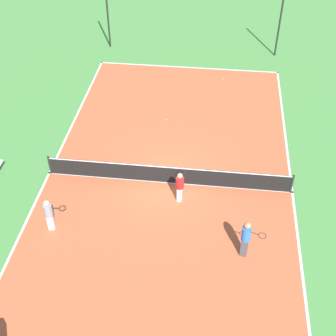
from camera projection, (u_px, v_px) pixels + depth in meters
name	position (u px, v px, depth m)	size (l,w,h in m)	color
ground_plane	(168.00, 183.00, 21.99)	(80.00, 80.00, 0.00)	#47843D
court_surface	(168.00, 182.00, 21.98)	(11.61, 22.63, 0.02)	#B75633
tennis_net	(168.00, 174.00, 21.64)	(11.41, 0.10, 1.01)	black
player_baseline_gray	(49.00, 213.00, 19.16)	(0.96, 0.43, 1.61)	white
player_near_blue	(246.00, 237.00, 17.98)	(0.99, 0.58, 1.84)	#4C4C51
player_coach_red	(180.00, 185.00, 20.50)	(0.46, 0.97, 1.56)	white
tennis_ball_far_baseline	(223.00, 79.00, 29.27)	(0.07, 0.07, 0.07)	#CCE033
tennis_ball_right_alley	(166.00, 120.00, 25.85)	(0.07, 0.07, 0.07)	#CCE033
fence_post_back_left	(108.00, 15.00, 31.38)	(0.12, 0.12, 4.57)	black
fence_post_back_right	(280.00, 23.00, 30.36)	(0.12, 0.12, 4.57)	black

